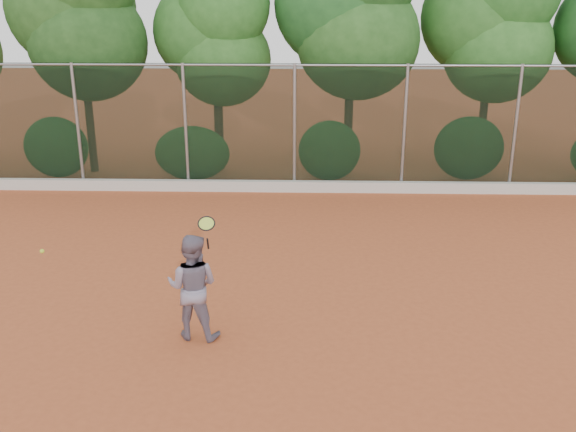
{
  "coord_description": "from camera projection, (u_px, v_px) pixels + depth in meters",
  "views": [
    {
      "loc": [
        0.34,
        -10.4,
        5.13
      ],
      "look_at": [
        0.0,
        1.0,
        1.25
      ],
      "focal_mm": 40.0,
      "sensor_mm": 36.0,
      "label": 1
    }
  ],
  "objects": [
    {
      "name": "foliage_backdrop",
      "position": [
        277.0,
        25.0,
        18.6
      ],
      "size": [
        23.7,
        3.63,
        7.55
      ],
      "color": "#3D2917",
      "rests_on": "ground"
    },
    {
      "name": "tennis_player",
      "position": [
        193.0,
        287.0,
        10.01
      ],
      "size": [
        0.92,
        0.77,
        1.72
      ],
      "primitive_type": "imported",
      "rotation": [
        0.0,
        0.0,
        3.0
      ],
      "color": "slate",
      "rests_on": "ground"
    },
    {
      "name": "ground",
      "position": [
        286.0,
        300.0,
        11.5
      ],
      "size": [
        80.0,
        80.0,
        0.0
      ],
      "primitive_type": "plane",
      "color": "#AA4E28",
      "rests_on": "ground"
    },
    {
      "name": "tennis_racket",
      "position": [
        207.0,
        226.0,
        9.67
      ],
      "size": [
        0.29,
        0.28,
        0.56
      ],
      "color": "black",
      "rests_on": "ground"
    },
    {
      "name": "tennis_ball_in_flight",
      "position": [
        42.0,
        251.0,
        9.33
      ],
      "size": [
        0.07,
        0.07,
        0.07
      ],
      "color": "#BDDE32",
      "rests_on": "ground"
    },
    {
      "name": "concrete_curb",
      "position": [
        294.0,
        186.0,
        17.91
      ],
      "size": [
        24.0,
        0.2,
        0.3
      ],
      "primitive_type": "cube",
      "color": "beige",
      "rests_on": "ground"
    },
    {
      "name": "chainlink_fence",
      "position": [
        294.0,
        125.0,
        17.53
      ],
      "size": [
        24.09,
        0.09,
        3.5
      ],
      "color": "black",
      "rests_on": "ground"
    }
  ]
}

